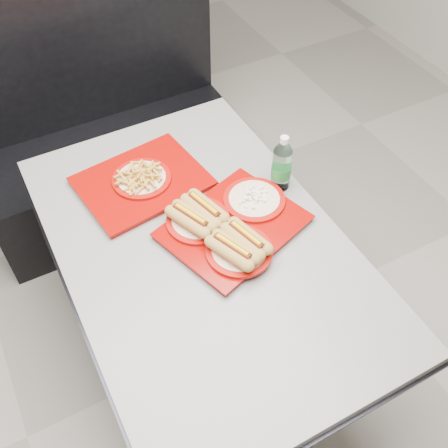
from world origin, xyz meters
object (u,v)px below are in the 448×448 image
diner_table (203,273)px  water_bottle (282,166)px  tray_far (142,180)px  booth_bench (108,139)px  tray_near (229,225)px

diner_table → water_bottle: (0.38, 0.11, 0.26)m
tray_far → water_bottle: water_bottle is taller
diner_table → water_bottle: size_ratio=6.20×
tray_far → water_bottle: size_ratio=2.13×
booth_bench → water_bottle: (0.38, -0.98, 0.45)m
tray_near → diner_table: bearing=-177.8°
booth_bench → tray_far: size_ratio=2.77×
booth_bench → tray_far: booth_bench is taller
tray_near → water_bottle: water_bottle is taller
booth_bench → water_bottle: size_ratio=5.89×
diner_table → booth_bench: booth_bench is taller
diner_table → tray_far: bearing=100.8°
tray_near → tray_far: size_ratio=1.10×
tray_near → water_bottle: 0.30m
booth_bench → water_bottle: booth_bench is taller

